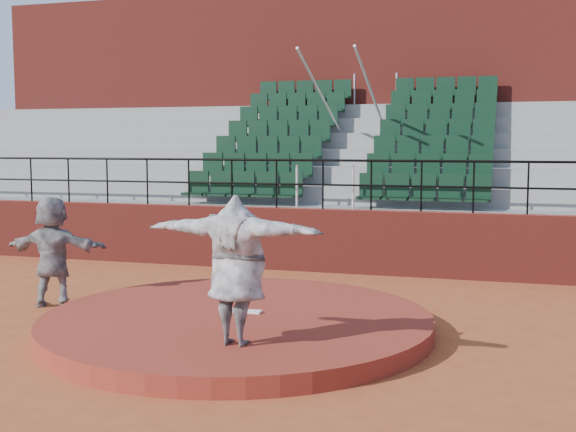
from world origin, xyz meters
name	(u,v)px	position (x,y,z in m)	size (l,w,h in m)	color
ground	(237,331)	(0.00, 0.00, 0.00)	(90.00, 90.00, 0.00)	#9D4723
pitchers_mound	(237,323)	(0.00, 0.00, 0.12)	(5.50, 5.50, 0.25)	maroon
pitching_rubber	(241,311)	(0.00, 0.15, 0.27)	(0.60, 0.15, 0.03)	white
boundary_wall	(323,240)	(0.00, 5.00, 0.65)	(24.00, 0.30, 1.30)	maroon
wall_railing	(323,174)	(0.00, 5.00, 2.03)	(24.04, 0.05, 1.03)	black
seating_deck	(357,191)	(0.00, 8.65, 1.43)	(24.00, 5.97, 4.63)	gray
press_box_facade	(384,113)	(0.00, 12.60, 3.55)	(24.00, 3.00, 7.10)	maroon
pitcher	(236,270)	(0.53, -1.41, 1.15)	(2.22, 0.60, 1.80)	black
fielder	(53,251)	(-3.43, 0.64, 0.91)	(1.68, 0.54, 1.81)	black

